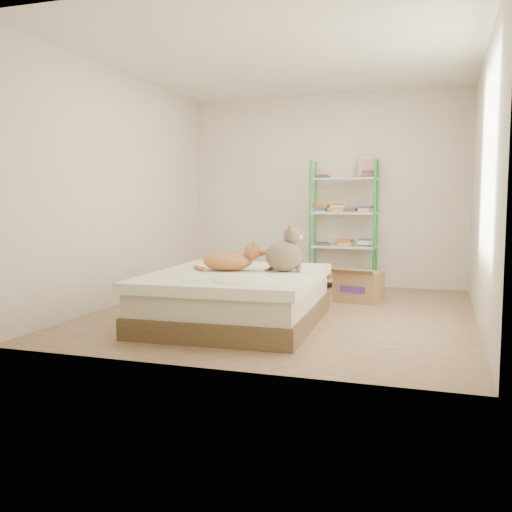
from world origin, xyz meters
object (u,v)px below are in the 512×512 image
at_px(bed, 236,298).
at_px(cardboard_box, 359,286).
at_px(white_bin, 230,269).
at_px(shelf_unit, 344,227).
at_px(grey_cat, 284,249).
at_px(orange_cat, 228,259).

distance_m(bed, cardboard_box, 1.82).
bearing_deg(bed, white_bin, 109.54).
bearing_deg(shelf_unit, white_bin, -178.91).
relative_size(cardboard_box, white_bin, 1.48).
distance_m(bed, white_bin, 2.69).
bearing_deg(shelf_unit, bed, -103.50).
distance_m(bed, grey_cat, 0.65).
xyz_separation_m(grey_cat, white_bin, (-1.44, 2.31, -0.51)).
height_order(shelf_unit, cardboard_box, shelf_unit).
xyz_separation_m(grey_cat, shelf_unit, (0.18, 2.35, 0.10)).
xyz_separation_m(orange_cat, grey_cat, (0.54, 0.10, 0.10)).
relative_size(orange_cat, cardboard_box, 0.99).
bearing_deg(cardboard_box, shelf_unit, 121.06).
distance_m(bed, orange_cat, 0.38).
height_order(orange_cat, cardboard_box, orange_cat).
distance_m(grey_cat, shelf_unit, 2.36).
bearing_deg(orange_cat, bed, -53.58).
xyz_separation_m(bed, orange_cat, (-0.12, 0.08, 0.36)).
bearing_deg(white_bin, bed, -67.89).
bearing_deg(grey_cat, orange_cat, 80.72).
bearing_deg(white_bin, grey_cat, -58.19).
height_order(orange_cat, grey_cat, grey_cat).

